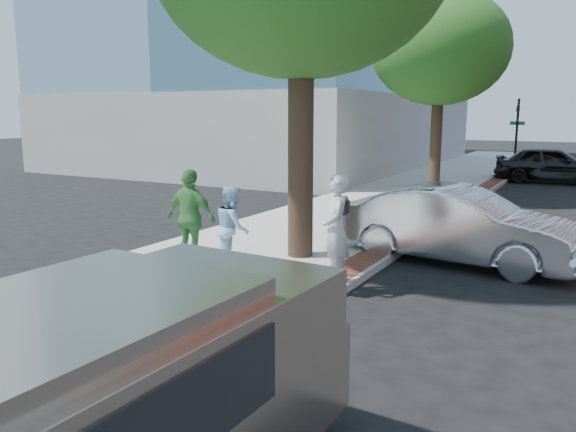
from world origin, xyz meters
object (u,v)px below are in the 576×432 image
Objects in this scene: sedan_silver at (459,225)px; bg_car at (552,164)px; parking_meter at (343,219)px; person_gray at (336,230)px; person_officer at (232,228)px; person_green at (191,218)px; van at (64,427)px.

bg_car reaches higher than sedan_silver.
bg_car is at bearing 83.82° from parking_meter.
person_officer is (-2.14, -0.01, -0.17)m from person_gray.
van is at bearing 122.48° from person_green.
bg_car is at bearing 4.43° from sedan_silver.
person_officer reaches higher than parking_meter.
bg_car is 0.93× the size of van.
van is (-0.48, -9.44, 0.23)m from sedan_silver.
bg_car is at bearing 89.87° from van.
person_green is 7.25m from van.
sedan_silver is at bearing 126.59° from person_gray.
person_green is at bearing 160.90° from bg_car.
sedan_silver is 0.93× the size of van.
person_green reaches higher than van.
person_green is at bearing 124.45° from van.
parking_meter is 2.13m from person_officer.
van is (3.88, -6.13, -0.07)m from person_green.
person_officer is at bearing -166.34° from person_green.
sedan_silver is (1.39, 3.11, -0.33)m from person_gray.
person_gray reaches higher than person_officer.
sedan_silver is (3.53, 3.12, -0.16)m from person_officer.
parking_meter is at bearing -111.45° from person_officer.
sedan_silver is at bearing 59.48° from parking_meter.
parking_meter is 0.78× the size of person_green.
person_gray is 0.40× the size of sedan_silver.
person_gray is at bearing 169.37° from bg_car.
parking_meter is at bearing -164.76° from person_green.
sedan_silver is (4.36, 3.32, -0.30)m from person_green.
van is at bearing -21.18° from person_gray.
person_gray is 0.40× the size of bg_car.
parking_meter is at bearing 100.49° from van.
bg_car is 25.50m from van.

